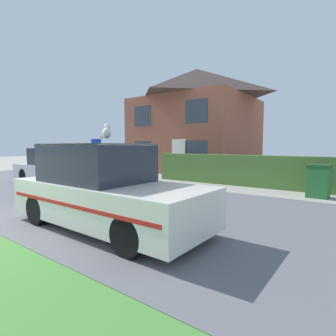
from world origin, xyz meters
name	(u,v)px	position (x,y,z in m)	size (l,w,h in m)	color
road_strip	(125,202)	(0.00, 4.28, 0.01)	(28.00, 6.96, 0.01)	#5B5B60
garden_hedge	(240,170)	(1.47, 9.73, 0.66)	(8.19, 0.53, 1.32)	#4C7233
police_car	(104,189)	(1.37, 2.35, 0.81)	(4.50, 1.81, 1.84)	black
cat	(107,132)	(1.62, 2.23, 1.98)	(0.29, 0.35, 0.31)	silver
neighbour_car_near	(56,167)	(-5.85, 5.53, 0.73)	(4.65, 1.93, 1.59)	black
house_left	(196,119)	(-3.74, 14.85, 3.57)	(7.59, 7.11, 6.99)	#93513D
wheelie_bin	(318,181)	(4.56, 8.64, 0.55)	(0.71, 0.65, 1.10)	#23662D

